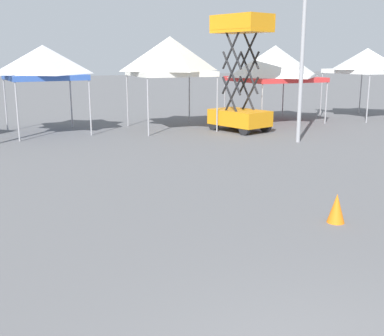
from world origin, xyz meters
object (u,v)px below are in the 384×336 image
at_px(canopy_tent_right_of_center, 275,64).
at_px(scissor_lift, 240,98).
at_px(canopy_tent_behind_center, 170,56).
at_px(canopy_tent_far_left, 367,61).
at_px(traffic_cone_lot_center, 336,208).
at_px(canopy_tent_behind_right, 44,63).

height_order(canopy_tent_right_of_center, scissor_lift, scissor_lift).
relative_size(canopy_tent_behind_center, canopy_tent_right_of_center, 1.02).
distance_m(canopy_tent_far_left, traffic_cone_lot_center, 16.42).
xyz_separation_m(canopy_tent_right_of_center, scissor_lift, (-2.98, -1.85, -1.28)).
height_order(canopy_tent_behind_right, canopy_tent_right_of_center, canopy_tent_right_of_center).
height_order(canopy_tent_behind_center, canopy_tent_right_of_center, canopy_tent_behind_center).
relative_size(canopy_tent_behind_right, canopy_tent_far_left, 1.01).
height_order(canopy_tent_right_of_center, canopy_tent_far_left, canopy_tent_right_of_center).
bearing_deg(traffic_cone_lot_center, scissor_lift, 67.15).
relative_size(canopy_tent_behind_right, scissor_lift, 0.75).
bearing_deg(canopy_tent_far_left, canopy_tent_behind_center, 175.26).
distance_m(canopy_tent_behind_center, scissor_lift, 3.27).
relative_size(canopy_tent_right_of_center, traffic_cone_lot_center, 6.74).
height_order(canopy_tent_right_of_center, traffic_cone_lot_center, canopy_tent_right_of_center).
height_order(canopy_tent_behind_right, canopy_tent_behind_center, canopy_tent_behind_center).
xyz_separation_m(canopy_tent_behind_center, canopy_tent_far_left, (9.91, -0.82, -0.22)).
bearing_deg(traffic_cone_lot_center, canopy_tent_behind_right, 102.07).
bearing_deg(canopy_tent_right_of_center, scissor_lift, -148.20).
bearing_deg(canopy_tent_right_of_center, traffic_cone_lot_center, -121.26).
height_order(canopy_tent_behind_center, traffic_cone_lot_center, canopy_tent_behind_center).
xyz_separation_m(canopy_tent_behind_right, canopy_tent_far_left, (14.68, -1.83, 0.01)).
bearing_deg(canopy_tent_right_of_center, canopy_tent_behind_right, 174.36).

